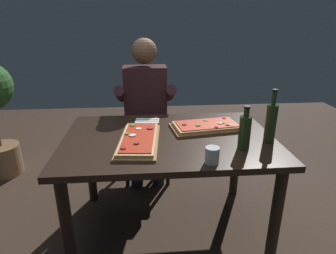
{
  "coord_description": "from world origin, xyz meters",
  "views": [
    {
      "loc": [
        -0.15,
        -1.79,
        1.49
      ],
      "look_at": [
        0.0,
        0.05,
        0.79
      ],
      "focal_mm": 30.93,
      "sensor_mm": 36.0,
      "label": 1
    }
  ],
  "objects_px": {
    "dining_table": "(169,149)",
    "wine_bottle_dark": "(245,132)",
    "pizza_rectangular_front": "(206,126)",
    "tumbler_near_camera": "(212,156)",
    "seated_diner": "(146,106)",
    "pizza_rectangular_left": "(139,140)",
    "diner_chair": "(146,127)",
    "oil_bottle_amber": "(271,122)"
  },
  "relations": [
    {
      "from": "pizza_rectangular_front",
      "to": "tumbler_near_camera",
      "type": "height_order",
      "value": "tumbler_near_camera"
    },
    {
      "from": "wine_bottle_dark",
      "to": "seated_diner",
      "type": "distance_m",
      "value": 1.13
    },
    {
      "from": "diner_chair",
      "to": "seated_diner",
      "type": "relative_size",
      "value": 0.65
    },
    {
      "from": "seated_diner",
      "to": "oil_bottle_amber",
      "type": "bearing_deg",
      "value": -48.49
    },
    {
      "from": "dining_table",
      "to": "tumbler_near_camera",
      "type": "height_order",
      "value": "tumbler_near_camera"
    },
    {
      "from": "pizza_rectangular_front",
      "to": "diner_chair",
      "type": "distance_m",
      "value": 0.89
    },
    {
      "from": "dining_table",
      "to": "seated_diner",
      "type": "relative_size",
      "value": 1.05
    },
    {
      "from": "dining_table",
      "to": "diner_chair",
      "type": "relative_size",
      "value": 1.61
    },
    {
      "from": "dining_table",
      "to": "wine_bottle_dark",
      "type": "relative_size",
      "value": 5.18
    },
    {
      "from": "tumbler_near_camera",
      "to": "diner_chair",
      "type": "height_order",
      "value": "diner_chair"
    },
    {
      "from": "pizza_rectangular_left",
      "to": "diner_chair",
      "type": "distance_m",
      "value": 0.98
    },
    {
      "from": "oil_bottle_amber",
      "to": "tumbler_near_camera",
      "type": "bearing_deg",
      "value": -149.47
    },
    {
      "from": "pizza_rectangular_front",
      "to": "dining_table",
      "type": "bearing_deg",
      "value": -156.94
    },
    {
      "from": "wine_bottle_dark",
      "to": "diner_chair",
      "type": "height_order",
      "value": "wine_bottle_dark"
    },
    {
      "from": "pizza_rectangular_front",
      "to": "oil_bottle_amber",
      "type": "distance_m",
      "value": 0.45
    },
    {
      "from": "pizza_rectangular_left",
      "to": "tumbler_near_camera",
      "type": "distance_m",
      "value": 0.51
    },
    {
      "from": "pizza_rectangular_front",
      "to": "diner_chair",
      "type": "xyz_separation_m",
      "value": [
        -0.43,
        0.74,
        -0.27
      ]
    },
    {
      "from": "wine_bottle_dark",
      "to": "seated_diner",
      "type": "xyz_separation_m",
      "value": [
        -0.58,
        0.96,
        -0.11
      ]
    },
    {
      "from": "pizza_rectangular_front",
      "to": "oil_bottle_amber",
      "type": "height_order",
      "value": "oil_bottle_amber"
    },
    {
      "from": "pizza_rectangular_front",
      "to": "wine_bottle_dark",
      "type": "distance_m",
      "value": 0.39
    },
    {
      "from": "diner_chair",
      "to": "pizza_rectangular_left",
      "type": "bearing_deg",
      "value": -93.2
    },
    {
      "from": "dining_table",
      "to": "tumbler_near_camera",
      "type": "xyz_separation_m",
      "value": [
        0.2,
        -0.4,
        0.14
      ]
    },
    {
      "from": "dining_table",
      "to": "tumbler_near_camera",
      "type": "relative_size",
      "value": 15.09
    },
    {
      "from": "dining_table",
      "to": "pizza_rectangular_left",
      "type": "distance_m",
      "value": 0.24
    },
    {
      "from": "wine_bottle_dark",
      "to": "diner_chair",
      "type": "relative_size",
      "value": 0.31
    },
    {
      "from": "seated_diner",
      "to": "pizza_rectangular_front",
      "type": "bearing_deg",
      "value": -55.3
    },
    {
      "from": "wine_bottle_dark",
      "to": "tumbler_near_camera",
      "type": "xyz_separation_m",
      "value": [
        -0.23,
        -0.17,
        -0.07
      ]
    },
    {
      "from": "wine_bottle_dark",
      "to": "diner_chair",
      "type": "xyz_separation_m",
      "value": [
        -0.58,
        1.08,
        -0.37
      ]
    },
    {
      "from": "tumbler_near_camera",
      "to": "oil_bottle_amber",
      "type": "bearing_deg",
      "value": 30.53
    },
    {
      "from": "pizza_rectangular_front",
      "to": "pizza_rectangular_left",
      "type": "distance_m",
      "value": 0.52
    },
    {
      "from": "dining_table",
      "to": "diner_chair",
      "type": "xyz_separation_m",
      "value": [
        -0.15,
        0.86,
        -0.16
      ]
    },
    {
      "from": "oil_bottle_amber",
      "to": "tumbler_near_camera",
      "type": "xyz_separation_m",
      "value": [
        -0.43,
        -0.25,
        -0.09
      ]
    },
    {
      "from": "pizza_rectangular_left",
      "to": "oil_bottle_amber",
      "type": "bearing_deg",
      "value": -4.11
    },
    {
      "from": "pizza_rectangular_front",
      "to": "tumbler_near_camera",
      "type": "relative_size",
      "value": 5.65
    },
    {
      "from": "pizza_rectangular_left",
      "to": "oil_bottle_amber",
      "type": "height_order",
      "value": "oil_bottle_amber"
    },
    {
      "from": "diner_chair",
      "to": "seated_diner",
      "type": "bearing_deg",
      "value": -90.0
    },
    {
      "from": "pizza_rectangular_front",
      "to": "wine_bottle_dark",
      "type": "bearing_deg",
      "value": -65.88
    },
    {
      "from": "pizza_rectangular_front",
      "to": "pizza_rectangular_left",
      "type": "relative_size",
      "value": 0.91
    },
    {
      "from": "seated_diner",
      "to": "dining_table",
      "type": "bearing_deg",
      "value": -78.8
    },
    {
      "from": "oil_bottle_amber",
      "to": "seated_diner",
      "type": "height_order",
      "value": "seated_diner"
    },
    {
      "from": "pizza_rectangular_front",
      "to": "tumbler_near_camera",
      "type": "distance_m",
      "value": 0.52
    },
    {
      "from": "pizza_rectangular_left",
      "to": "diner_chair",
      "type": "xyz_separation_m",
      "value": [
        0.05,
        0.94,
        -0.27
      ]
    }
  ]
}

